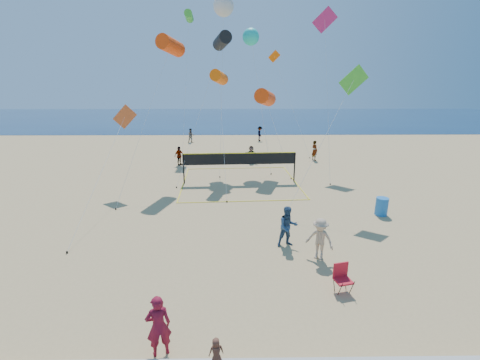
{
  "coord_description": "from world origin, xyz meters",
  "views": [
    {
      "loc": [
        0.49,
        -9.16,
        7.09
      ],
      "look_at": [
        0.63,
        2.0,
        3.74
      ],
      "focal_mm": 24.0,
      "sensor_mm": 36.0,
      "label": 1
    }
  ],
  "objects_px": {
    "woman": "(158,326)",
    "volleyball_net": "(240,162)",
    "camp_chair": "(342,276)",
    "trash_barrel": "(382,206)"
  },
  "relations": [
    {
      "from": "woman",
      "to": "volleyball_net",
      "type": "xyz_separation_m",
      "value": [
        2.35,
        15.93,
        0.62
      ]
    },
    {
      "from": "woman",
      "to": "volleyball_net",
      "type": "distance_m",
      "value": 16.12
    },
    {
      "from": "camp_chair",
      "to": "volleyball_net",
      "type": "xyz_separation_m",
      "value": [
        -3.46,
        13.2,
        0.94
      ]
    },
    {
      "from": "woman",
      "to": "trash_barrel",
      "type": "bearing_deg",
      "value": -157.67
    },
    {
      "from": "camp_chair",
      "to": "volleyball_net",
      "type": "height_order",
      "value": "volleyball_net"
    },
    {
      "from": "trash_barrel",
      "to": "volleyball_net",
      "type": "relative_size",
      "value": 0.11
    },
    {
      "from": "camp_chair",
      "to": "trash_barrel",
      "type": "height_order",
      "value": "camp_chair"
    },
    {
      "from": "woman",
      "to": "trash_barrel",
      "type": "relative_size",
      "value": 1.81
    },
    {
      "from": "trash_barrel",
      "to": "volleyball_net",
      "type": "distance_m",
      "value": 10.18
    },
    {
      "from": "camp_chair",
      "to": "volleyball_net",
      "type": "relative_size",
      "value": 0.13
    }
  ]
}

